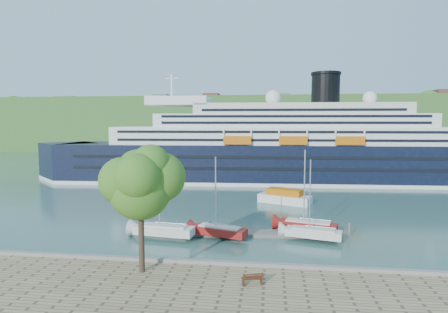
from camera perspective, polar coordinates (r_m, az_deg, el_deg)
ground at (r=34.31m, az=-4.56°, el=-17.32°), size 400.00×400.00×0.00m
far_hillside at (r=176.12m, az=5.10°, el=4.88°), size 400.00×50.00×24.00m
quay_coping at (r=33.70m, az=-4.65°, el=-15.65°), size 220.00×0.50×0.30m
cruise_ship at (r=82.84m, az=7.43°, el=4.37°), size 106.73×20.34×23.83m
park_bench at (r=29.53m, az=4.34°, el=-17.96°), size 1.79×1.12×1.07m
promenade_tree at (r=30.98m, az=-12.58°, el=-7.07°), size 6.79×6.79×11.25m
floating_pontoon at (r=44.72m, az=5.78°, el=-11.61°), size 18.18×3.54×0.40m
sailboat_white_near at (r=42.57m, az=-9.21°, el=-6.07°), size 7.71×2.98×9.71m
sailboat_red at (r=42.14m, az=-0.69°, el=-6.69°), size 7.13×3.86×8.88m
sailboat_white_far at (r=42.58m, az=13.56°, el=-6.85°), size 6.97×3.46×8.67m
tender_launch at (r=61.89m, az=9.24°, el=-5.96°), size 9.01×5.99×2.36m
sailboat_extra at (r=45.04m, az=12.77°, el=-5.63°), size 7.64×3.96×9.51m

